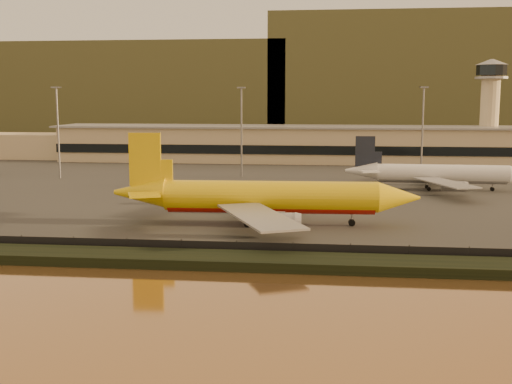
% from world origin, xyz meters
% --- Properties ---
extents(ground, '(900.00, 900.00, 0.00)m').
position_xyz_m(ground, '(0.00, 0.00, 0.00)').
color(ground, black).
rests_on(ground, ground).
extents(embankment, '(320.00, 7.00, 1.40)m').
position_xyz_m(embankment, '(0.00, -17.00, 0.70)').
color(embankment, black).
rests_on(embankment, ground).
extents(tarmac, '(320.00, 220.00, 0.20)m').
position_xyz_m(tarmac, '(0.00, 95.00, 0.10)').
color(tarmac, '#2D2D2D').
rests_on(tarmac, ground).
extents(perimeter_fence, '(300.00, 0.05, 2.20)m').
position_xyz_m(perimeter_fence, '(0.00, -13.00, 1.30)').
color(perimeter_fence, black).
rests_on(perimeter_fence, tarmac).
extents(terminal_building, '(202.00, 25.00, 12.60)m').
position_xyz_m(terminal_building, '(-14.52, 125.55, 6.25)').
color(terminal_building, '#C9B48B').
rests_on(terminal_building, tarmac).
extents(control_tower, '(11.20, 11.20, 35.50)m').
position_xyz_m(control_tower, '(70.00, 131.00, 21.66)').
color(control_tower, '#C9B48B').
rests_on(control_tower, tarmac).
extents(apron_light_masts, '(152.20, 12.20, 25.40)m').
position_xyz_m(apron_light_masts, '(15.00, 75.00, 15.70)').
color(apron_light_masts, slate).
rests_on(apron_light_masts, tarmac).
extents(distant_hills, '(470.00, 160.00, 70.00)m').
position_xyz_m(distant_hills, '(-20.74, 340.00, 31.39)').
color(distant_hills, brown).
rests_on(distant_hills, ground).
extents(dhl_cargo_jet, '(54.44, 53.36, 16.28)m').
position_xyz_m(dhl_cargo_jet, '(3.67, 10.76, 5.06)').
color(dhl_cargo_jet, yellow).
rests_on(dhl_cargo_jet, tarmac).
extents(white_narrowbody_jet, '(45.28, 44.28, 13.03)m').
position_xyz_m(white_narrowbody_jet, '(41.53, 58.71, 4.09)').
color(white_narrowbody_jet, white).
rests_on(white_narrowbody_jet, tarmac).
extents(gse_vehicle_yellow, '(4.09, 2.11, 1.78)m').
position_xyz_m(gse_vehicle_yellow, '(5.10, 32.74, 1.09)').
color(gse_vehicle_yellow, yellow).
rests_on(gse_vehicle_yellow, tarmac).
extents(gse_vehicle_white, '(4.01, 2.88, 1.65)m').
position_xyz_m(gse_vehicle_white, '(-19.38, 30.63, 1.02)').
color(gse_vehicle_white, white).
rests_on(gse_vehicle_white, tarmac).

